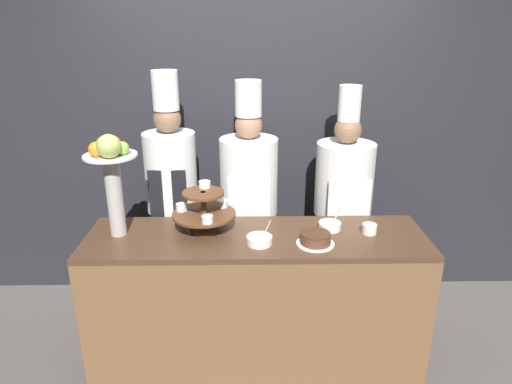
{
  "coord_description": "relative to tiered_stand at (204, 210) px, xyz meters",
  "views": [
    {
      "loc": [
        -0.04,
        -2.24,
        2.13
      ],
      "look_at": [
        0.0,
        0.4,
        1.15
      ],
      "focal_mm": 32.0,
      "sensor_mm": 36.0,
      "label": 1
    }
  ],
  "objects": [
    {
      "name": "buffet_counter",
      "position": [
        0.32,
        -0.08,
        -0.59
      ],
      "size": [
        2.1,
        0.6,
        0.9
      ],
      "color": "brown",
      "rests_on": "ground_plane"
    },
    {
      "name": "chef_center_left",
      "position": [
        0.28,
        0.47,
        -0.09
      ],
      "size": [
        0.41,
        0.41,
        1.77
      ],
      "color": "black",
      "rests_on": "ground_plane"
    },
    {
      "name": "chef_left",
      "position": [
        -0.27,
        0.47,
        -0.05
      ],
      "size": [
        0.37,
        0.37,
        1.84
      ],
      "color": "#38332D",
      "rests_on": "ground_plane"
    },
    {
      "name": "wall_back",
      "position": [
        0.32,
        0.86,
        0.36
      ],
      "size": [
        10.0,
        0.06,
        2.8
      ],
      "color": "#232328",
      "rests_on": "ground_plane"
    },
    {
      "name": "fruit_pedestal",
      "position": [
        -0.53,
        -0.05,
        0.28
      ],
      "size": [
        0.31,
        0.31,
        0.65
      ],
      "color": "#B2ADA8",
      "rests_on": "buffet_counter"
    },
    {
      "name": "chef_center_right",
      "position": [
        0.97,
        0.47,
        -0.12
      ],
      "size": [
        0.42,
        0.42,
        1.74
      ],
      "color": "#38332D",
      "rests_on": "ground_plane"
    },
    {
      "name": "tiered_stand",
      "position": [
        0.0,
        0.0,
        0.0
      ],
      "size": [
        0.4,
        0.4,
        0.3
      ],
      "color": "brown",
      "rests_on": "buffet_counter"
    },
    {
      "name": "cup_white",
      "position": [
        1.03,
        -0.06,
        -0.11
      ],
      "size": [
        0.09,
        0.09,
        0.06
      ],
      "color": "white",
      "rests_on": "buffet_counter"
    },
    {
      "name": "serving_bowl_near",
      "position": [
        0.34,
        -0.19,
        -0.12
      ],
      "size": [
        0.15,
        0.15,
        0.15
      ],
      "color": "white",
      "rests_on": "buffet_counter"
    },
    {
      "name": "cake_round",
      "position": [
        0.67,
        -0.2,
        -0.11
      ],
      "size": [
        0.23,
        0.23,
        0.07
      ],
      "color": "white",
      "rests_on": "buffet_counter"
    },
    {
      "name": "serving_bowl_far",
      "position": [
        0.79,
        0.01,
        -0.12
      ],
      "size": [
        0.14,
        0.14,
        0.15
      ],
      "color": "white",
      "rests_on": "buffet_counter"
    }
  ]
}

